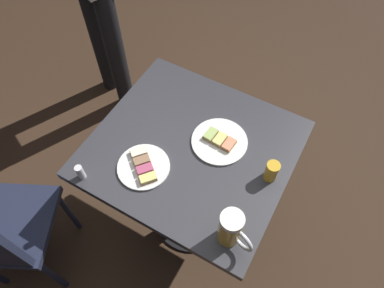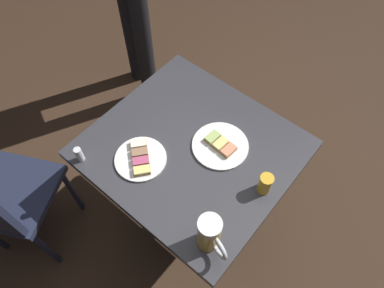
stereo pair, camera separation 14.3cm
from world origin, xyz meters
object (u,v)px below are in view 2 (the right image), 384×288
object	(u,v)px
plate_far	(141,158)
cafe_chair	(0,200)
beer_mug	(210,234)
plate_near	(220,145)
beer_glass_small	(265,184)
salt_shaker	(79,154)

from	to	relation	value
plate_far	cafe_chair	distance (m)	0.70
plate_far	beer_mug	distance (m)	0.44
plate_near	cafe_chair	world-z (taller)	cafe_chair
beer_mug	cafe_chair	size ratio (longest dim) A/B	0.20
beer_glass_small	plate_near	bearing A→B (deg)	-11.30
plate_near	beer_mug	size ratio (longest dim) A/B	1.36
beer_mug	salt_shaker	world-z (taller)	beer_mug
plate_near	plate_far	size ratio (longest dim) A/B	1.12
plate_near	cafe_chair	size ratio (longest dim) A/B	0.27
salt_shaker	cafe_chair	distance (m)	0.50
beer_mug	beer_glass_small	xyz separation A→B (m)	(-0.03, -0.29, -0.04)
plate_far	plate_near	bearing A→B (deg)	-128.98
plate_near	beer_glass_small	bearing A→B (deg)	168.70
plate_near	salt_shaker	xyz separation A→B (m)	(0.39, 0.41, 0.03)
beer_mug	beer_glass_small	size ratio (longest dim) A/B	1.91
cafe_chair	beer_glass_small	bearing A→B (deg)	10.32
plate_far	beer_glass_small	world-z (taller)	beer_glass_small
beer_mug	beer_glass_small	distance (m)	0.30
beer_mug	plate_near	bearing A→B (deg)	-58.16
plate_near	salt_shaker	distance (m)	0.56
beer_mug	salt_shaker	distance (m)	0.61
plate_far	beer_mug	xyz separation A→B (m)	(-0.42, 0.09, 0.08)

